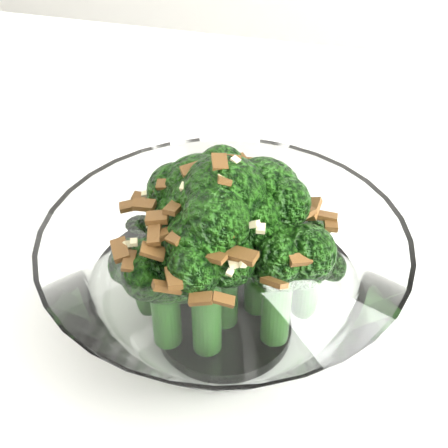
% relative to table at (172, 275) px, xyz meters
% --- Properties ---
extents(table, '(1.32, 1.00, 0.75)m').
position_rel_table_xyz_m(table, '(0.00, 0.00, 0.00)').
color(table, white).
rests_on(table, ground).
extents(broccoli_dish, '(0.25, 0.25, 0.15)m').
position_rel_table_xyz_m(broccoli_dish, '(0.10, -0.10, 0.13)').
color(broccoli_dish, white).
rests_on(broccoli_dish, table).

